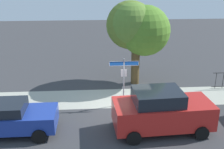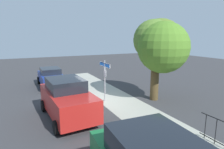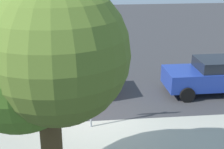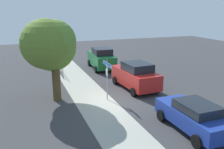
% 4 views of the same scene
% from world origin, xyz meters
% --- Properties ---
extents(ground_plane, '(60.00, 60.00, 0.00)m').
position_xyz_m(ground_plane, '(0.00, 0.00, 0.00)').
color(ground_plane, '#38383A').
extents(sidewalk_strip, '(24.00, 2.60, 0.00)m').
position_xyz_m(sidewalk_strip, '(2.00, 1.30, 0.00)').
color(sidewalk_strip, '#A5A596').
rests_on(sidewalk_strip, ground_plane).
extents(street_sign, '(1.59, 0.07, 2.72)m').
position_xyz_m(street_sign, '(0.05, 0.40, 1.95)').
color(street_sign, '#9EA0A5').
rests_on(street_sign, ground_plane).
extents(shade_tree, '(4.05, 3.61, 5.40)m').
position_xyz_m(shade_tree, '(1.21, 3.78, 3.73)').
color(shade_tree, '#4E3D22').
rests_on(shade_tree, ground_plane).
extents(car_blue, '(4.30, 1.99, 1.55)m').
position_xyz_m(car_blue, '(-5.54, -2.17, 0.81)').
color(car_blue, navy).
rests_on(car_blue, ground_plane).
extents(car_red, '(4.62, 2.38, 2.05)m').
position_xyz_m(car_red, '(1.49, -2.40, 1.02)').
color(car_red, red).
rests_on(car_red, ground_plane).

